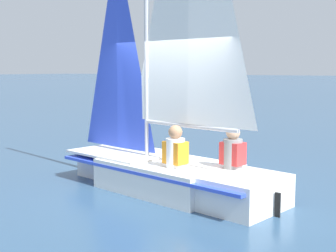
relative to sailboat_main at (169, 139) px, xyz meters
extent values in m
plane|color=#2D4C6B|center=(0.00, -0.02, -0.88)|extent=(260.00, 260.00, 0.00)
cube|color=white|center=(0.00, -0.02, -0.63)|extent=(1.80, 2.43, 0.49)
cube|color=white|center=(-0.29, -1.56, -0.63)|extent=(0.94, 1.05, 0.49)
cube|color=white|center=(0.28, 1.51, -0.63)|extent=(1.36, 1.13, 0.49)
cube|color=blue|center=(0.00, -0.02, -0.48)|extent=(2.13, 4.12, 0.05)
cube|color=silver|center=(-0.21, -1.10, -0.37)|extent=(1.62, 2.01, 0.04)
cylinder|color=#B7B7BC|center=(0.08, 0.43, 0.26)|extent=(0.42, 1.89, 0.07)
pyramid|color=blue|center=(-0.23, -1.25, 1.58)|extent=(0.30, 1.34, 3.73)
cube|color=black|center=(0.38, 2.03, -0.71)|extent=(0.04, 0.08, 0.35)
cube|color=black|center=(0.31, 0.32, -0.65)|extent=(0.29, 0.32, 0.45)
cylinder|color=white|center=(0.31, 0.32, -0.17)|extent=(0.35, 0.35, 0.50)
cube|color=orange|center=(0.31, 0.32, -0.15)|extent=(0.32, 0.38, 0.35)
sphere|color=#A87A56|center=(0.31, 0.32, 0.17)|extent=(0.22, 0.22, 0.22)
cube|color=black|center=(-0.11, 1.11, -0.65)|extent=(0.29, 0.32, 0.45)
cylinder|color=gray|center=(-0.11, 1.11, -0.17)|extent=(0.35, 0.35, 0.50)
cube|color=red|center=(-0.11, 1.11, -0.15)|extent=(0.32, 0.38, 0.35)
sphere|color=tan|center=(-0.11, 1.11, 0.17)|extent=(0.22, 0.22, 0.22)
cylinder|color=red|center=(-0.11, 1.11, 0.26)|extent=(0.24, 0.24, 0.06)
camera|label=1|loc=(6.46, 4.15, 1.16)|focal=50.00mm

